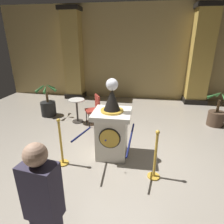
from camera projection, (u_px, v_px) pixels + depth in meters
name	position (u px, v px, depth m)	size (l,w,h in m)	color
ground_plane	(122.00, 160.00, 4.28)	(11.90, 11.90, 0.00)	#9E9384
back_wall	(134.00, 53.00, 8.24)	(11.90, 0.16, 3.96)	tan
pedestal_clock	(112.00, 128.00, 4.23)	(0.82, 0.82, 1.81)	silver
stanchion_near	(62.00, 149.00, 4.02)	(0.24, 0.24, 1.07)	gold
stanchion_far	(155.00, 162.00, 3.62)	(0.24, 0.24, 1.03)	gold
velvet_rope	(106.00, 136.00, 3.67)	(1.08, 1.05, 0.22)	#141947
column_left	(74.00, 55.00, 8.35)	(0.89, 0.89, 3.81)	black
column_right	(200.00, 57.00, 7.61)	(0.95, 0.95, 3.81)	black
potted_palm_left	(48.00, 106.00, 6.68)	(0.74, 0.73, 1.18)	black
potted_palm_right	(216.00, 116.00, 5.91)	(0.78, 0.77, 1.12)	#4C3828
bystander_guest	(45.00, 210.00, 1.95)	(0.39, 0.27, 1.69)	#383347
cafe_table	(77.00, 108.00, 6.10)	(0.51, 0.51, 0.77)	#332D28
cafe_chair_red	(95.00, 107.00, 5.88)	(0.54, 0.54, 0.96)	black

